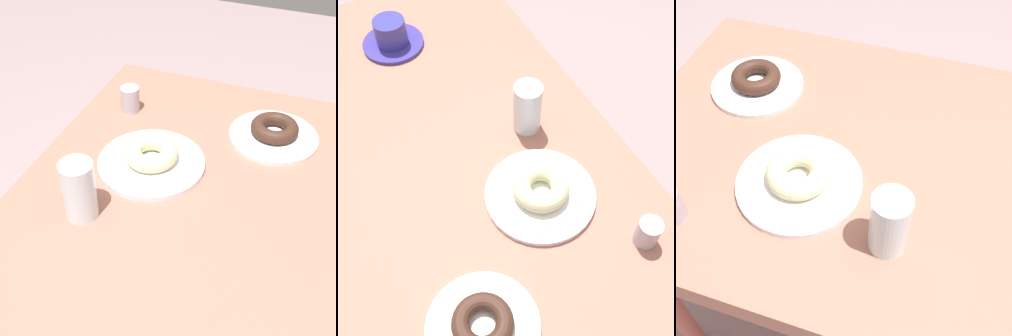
% 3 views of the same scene
% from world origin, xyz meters
% --- Properties ---
extents(ground_plane, '(6.00, 6.00, 0.00)m').
position_xyz_m(ground_plane, '(0.00, 0.00, 0.00)').
color(ground_plane, gray).
extents(table, '(1.16, 0.67, 0.76)m').
position_xyz_m(table, '(0.00, 0.00, 0.68)').
color(table, '#A66956').
rests_on(table, ground_plane).
extents(plate_sugar_ring, '(0.22, 0.22, 0.01)m').
position_xyz_m(plate_sugar_ring, '(-0.21, -0.10, 0.76)').
color(plate_sugar_ring, white).
rests_on(plate_sugar_ring, table).
extents(napkin_sugar_ring, '(0.15, 0.15, 0.00)m').
position_xyz_m(napkin_sugar_ring, '(-0.21, -0.10, 0.77)').
color(napkin_sugar_ring, white).
rests_on(napkin_sugar_ring, plate_sugar_ring).
extents(donut_sugar_ring, '(0.11, 0.11, 0.04)m').
position_xyz_m(donut_sugar_ring, '(-0.21, -0.10, 0.79)').
color(donut_sugar_ring, beige).
rests_on(donut_sugar_ring, napkin_sugar_ring).
extents(plate_chocolate_ring, '(0.19, 0.19, 0.01)m').
position_xyz_m(plate_chocolate_ring, '(-0.39, 0.11, 0.76)').
color(plate_chocolate_ring, silver).
rests_on(plate_chocolate_ring, table).
extents(napkin_chocolate_ring, '(0.14, 0.14, 0.00)m').
position_xyz_m(napkin_chocolate_ring, '(-0.39, 0.11, 0.77)').
color(napkin_chocolate_ring, white).
rests_on(napkin_chocolate_ring, plate_chocolate_ring).
extents(donut_chocolate_ring, '(0.10, 0.10, 0.03)m').
position_xyz_m(donut_chocolate_ring, '(-0.39, 0.11, 0.79)').
color(donut_chocolate_ring, '#3F251B').
rests_on(donut_chocolate_ring, napkin_chocolate_ring).
extents(water_glass, '(0.06, 0.06, 0.12)m').
position_xyz_m(water_glass, '(-0.03, -0.17, 0.82)').
color(water_glass, silver).
rests_on(water_glass, table).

